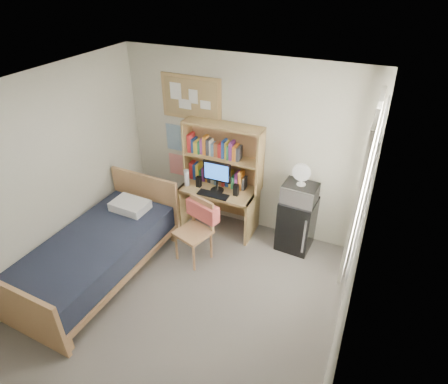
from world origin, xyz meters
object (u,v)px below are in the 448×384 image
at_px(desk_fan, 302,175).
at_px(speaker_left, 199,182).
at_px(speaker_right, 236,190).
at_px(microwave, 300,193).
at_px(bed, 97,257).
at_px(mini_fridge, 296,224).
at_px(monitor, 217,177).
at_px(desk, 219,208).
at_px(bulletin_board, 191,98).
at_px(desk_chair, 193,232).

bearing_deg(desk_fan, speaker_left, -173.37).
bearing_deg(speaker_left, speaker_right, -0.00).
bearing_deg(microwave, bed, -140.31).
height_order(speaker_right, microwave, microwave).
xyz_separation_m(mini_fridge, bed, (-2.21, -1.64, -0.10)).
xyz_separation_m(bed, speaker_left, (0.71, 1.54, 0.49)).
bearing_deg(microwave, monitor, -172.67).
xyz_separation_m(mini_fridge, monitor, (-1.20, -0.10, 0.53)).
bearing_deg(desk, microwave, 0.64).
height_order(bulletin_board, desk, bulletin_board).
distance_m(bulletin_board, bed, 2.53).
relative_size(mini_fridge, bed, 0.37).
bearing_deg(mini_fridge, speaker_left, -172.61).
distance_m(desk, desk_fan, 1.47).
relative_size(bed, monitor, 4.80).
bearing_deg(mini_fridge, desk_chair, -141.60).
relative_size(bulletin_board, mini_fridge, 1.19).
distance_m(monitor, desk_fan, 1.23).
xyz_separation_m(desk_chair, speaker_left, (-0.29, 0.75, 0.32)).
height_order(mini_fridge, microwave, microwave).
relative_size(desk, speaker_left, 6.80).
height_order(monitor, desk_fan, desk_fan).
bearing_deg(speaker_left, desk_fan, 2.81).
relative_size(bulletin_board, desk_chair, 1.02).
bearing_deg(bulletin_board, desk_chair, -63.73).
distance_m(bed, speaker_right, 2.08).
distance_m(bed, desk_fan, 2.89).
height_order(speaker_left, speaker_right, speaker_right).
relative_size(desk, desk_fan, 3.77).
bearing_deg(bulletin_board, desk_fan, -8.57).
height_order(bed, speaker_right, speaker_right).
relative_size(desk, monitor, 2.49).
bearing_deg(desk_fan, bed, -140.31).
xyz_separation_m(bulletin_board, monitor, (0.55, -0.34, -0.99)).
distance_m(bulletin_board, monitor, 1.19).
relative_size(desk_chair, speaker_left, 5.58).
xyz_separation_m(desk, speaker_right, (0.30, -0.06, 0.44)).
xyz_separation_m(desk_chair, bed, (-1.00, -0.79, -0.16)).
relative_size(monitor, speaker_right, 2.63).
height_order(desk_chair, desk_fan, desk_fan).
relative_size(microwave, desk_fan, 1.51).
bearing_deg(microwave, desk, -175.54).
height_order(mini_fridge, speaker_right, speaker_right).
height_order(desk, speaker_left, speaker_left).
distance_m(desk, microwave, 1.33).
bearing_deg(speaker_left, mini_fridge, 3.56).
distance_m(desk, mini_fridge, 1.20).
distance_m(desk, desk_chair, 0.81).
bearing_deg(desk_fan, monitor, -172.67).
distance_m(bed, microwave, 2.81).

